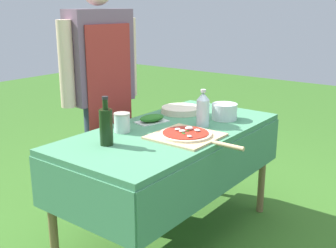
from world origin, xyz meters
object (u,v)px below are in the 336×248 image
person_cook (101,80)px  water_bottle (203,109)px  sauce_jar (122,124)px  mixing_tub (224,112)px  oil_bottle (106,126)px  herb_container (152,119)px  plate_stack (181,110)px  pizza_on_peel (187,135)px  prep_table (171,143)px

person_cook → water_bottle: person_cook is taller
water_bottle → sauce_jar: size_ratio=2.02×
mixing_tub → water_bottle: bearing=173.2°
oil_bottle → sauce_jar: size_ratio=2.31×
person_cook → herb_container: (0.04, -0.40, -0.21)m
herb_container → sauce_jar: 0.27m
plate_stack → mixing_tub: bearing=-85.0°
oil_bottle → herb_container: oil_bottle is taller
pizza_on_peel → mixing_tub: 0.47m
oil_bottle → water_bottle: 0.64m
pizza_on_peel → oil_bottle: (-0.36, 0.27, 0.09)m
water_bottle → plate_stack: size_ratio=0.83×
herb_container → pizza_on_peel: bearing=-109.4°
oil_bottle → water_bottle: size_ratio=1.15×
oil_bottle → pizza_on_peel: bearing=-36.6°
mixing_tub → plate_stack: (-0.03, 0.32, -0.03)m
person_cook → sauce_jar: person_cook is taller
prep_table → oil_bottle: 0.49m
mixing_tub → sauce_jar: (-0.61, 0.33, -0.00)m
water_bottle → plate_stack: bearing=57.3°
herb_container → mixing_tub: size_ratio=1.37×
prep_table → oil_bottle: bearing=166.9°
prep_table → mixing_tub: size_ratio=9.02×
prep_table → sauce_jar: 0.32m
oil_bottle → herb_container: (0.49, 0.09, -0.08)m
prep_table → water_bottle: (0.17, -0.11, 0.20)m
pizza_on_peel → herb_container: size_ratio=2.41×
water_bottle → plate_stack: 0.36m
pizza_on_peel → sauce_jar: (-0.14, 0.36, 0.04)m
herb_container → sauce_jar: sauce_jar is taller
water_bottle → mixing_tub: water_bottle is taller
mixing_tub → prep_table: bearing=160.9°
prep_table → herb_container: 0.23m
person_cook → mixing_tub: size_ratio=9.86×
pizza_on_peel → mixing_tub: bearing=3.6°
sauce_jar → plate_stack: bearing=-1.0°
sauce_jar → mixing_tub: bearing=-28.8°
prep_table → person_cook: bearing=88.5°
person_cook → water_bottle: 0.74m
pizza_on_peel → plate_stack: (0.44, 0.35, 0.01)m
person_cook → herb_container: 0.46m
person_cook → pizza_on_peel: bearing=90.8°
pizza_on_peel → water_bottle: bearing=12.7°
person_cook → oil_bottle: 0.68m
herb_container → mixing_tub: bearing=-43.9°
prep_table → pizza_on_peel: pizza_on_peel is taller
water_bottle → herb_container: 0.34m
oil_bottle → sauce_jar: oil_bottle is taller
pizza_on_peel → person_cook: bearing=83.4°
person_cook → sauce_jar: size_ratio=14.24×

